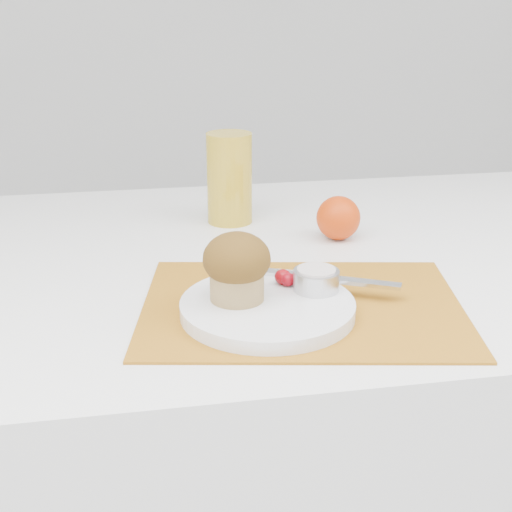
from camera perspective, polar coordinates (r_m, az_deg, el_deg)
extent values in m
cube|color=white|center=(1.28, 3.42, -15.55)|extent=(1.20, 0.80, 0.75)
cube|color=#A56516|center=(0.91, 3.71, -4.00)|extent=(0.45, 0.36, 0.00)
cylinder|color=white|center=(0.88, 0.93, -4.15)|extent=(0.27, 0.27, 0.02)
cylinder|color=#BABABF|center=(0.90, 4.83, -1.93)|extent=(0.07, 0.07, 0.03)
cylinder|color=beige|center=(0.90, 4.85, -1.19)|extent=(0.06, 0.06, 0.01)
ellipsoid|color=#63020A|center=(0.91, 2.57, -1.88)|extent=(0.02, 0.02, 0.02)
ellipsoid|color=#5E0207|center=(0.92, 2.16, -1.67)|extent=(0.02, 0.02, 0.02)
cube|color=silver|center=(0.94, 5.35, -1.77)|extent=(0.19, 0.11, 0.01)
sphere|color=#D13B07|center=(1.14, 6.60, 3.04)|extent=(0.07, 0.07, 0.07)
cylinder|color=gold|center=(1.21, -2.13, 6.23)|extent=(0.08, 0.08, 0.15)
cylinder|color=tan|center=(0.87, -1.53, -2.39)|extent=(0.08, 0.08, 0.04)
ellipsoid|color=#37210A|center=(0.86, -1.55, -0.23)|extent=(0.08, 0.08, 0.07)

